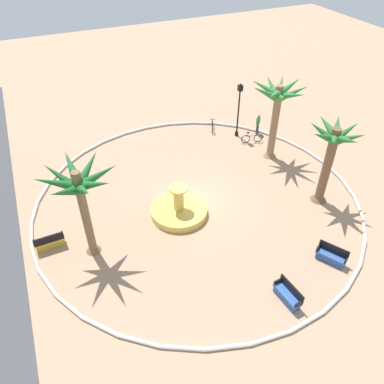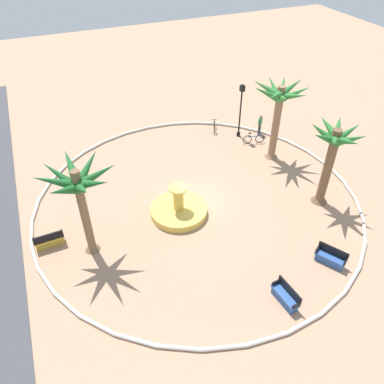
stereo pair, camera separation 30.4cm
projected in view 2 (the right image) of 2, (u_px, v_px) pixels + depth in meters
name	position (u px, v px, depth m)	size (l,w,h in m)	color
ground_plane	(197.00, 201.00, 24.31)	(80.00, 80.00, 0.00)	tan
plaza_curb	(197.00, 199.00, 24.25)	(20.44, 20.44, 0.20)	silver
fountain	(179.00, 210.00, 23.15)	(3.46, 3.46, 2.04)	gold
palm_tree_near_fountain	(279.00, 103.00, 25.56)	(3.96, 4.02, 5.77)	#8E6B4C
palm_tree_by_curb	(333.00, 149.00, 21.86)	(3.47, 3.38, 5.42)	brown
palm_tree_mid_plaza	(79.00, 188.00, 18.34)	(4.12, 4.08, 5.60)	brown
bench_east	(285.00, 297.00, 18.18)	(1.64, 0.65, 1.00)	#335BA8
bench_west	(330.00, 258.00, 20.07)	(1.63, 1.24, 1.00)	#335BA8
bench_north	(50.00, 241.00, 21.07)	(0.56, 1.62, 1.00)	gold
lamppost	(241.00, 106.00, 29.04)	(0.32, 0.32, 4.40)	black
bicycle_red_frame	(214.00, 126.00, 31.14)	(1.58, 0.80, 0.94)	black
bicycle_by_lamppost	(253.00, 139.00, 29.54)	(0.57, 1.68, 0.94)	black
person_cyclist_helmet	(260.00, 124.00, 30.27)	(0.36, 0.45, 1.69)	#33333D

